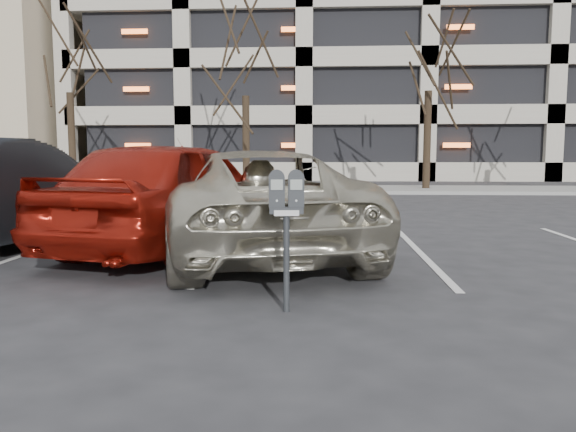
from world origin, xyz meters
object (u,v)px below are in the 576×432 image
object	(u,v)px
parking_meter	(286,206)
car_red	(176,194)
tree_b	(245,37)
tree_c	(430,28)
tree_a	(67,32)
suv_silver	(255,203)

from	to	relation	value
parking_meter	car_red	distance (m)	3.72
tree_b	tree_c	distance (m)	7.00
tree_a	suv_silver	world-z (taller)	tree_a
tree_a	tree_c	size ratio (longest dim) A/B	1.01
tree_a	car_red	size ratio (longest dim) A/B	1.76
parking_meter	car_red	size ratio (longest dim) A/B	0.26
suv_silver	tree_c	bearing A→B (deg)	-124.68
tree_a	tree_b	world-z (taller)	tree_a
tree_c	tree_a	bearing A→B (deg)	180.00
tree_b	car_red	distance (m)	14.76
suv_silver	tree_b	bearing A→B (deg)	-97.20
parking_meter	suv_silver	xyz separation A→B (m)	(-0.63, 2.88, -0.23)
tree_b	suv_silver	distance (m)	15.23
tree_b	car_red	bearing A→B (deg)	-86.56
tree_a	car_red	bearing A→B (deg)	-60.48
suv_silver	car_red	bearing A→B (deg)	-31.38
tree_b	suv_silver	size ratio (longest dim) A/B	1.43
tree_a	suv_silver	distance (m)	17.67
tree_b	suv_silver	xyz separation A→B (m)	(2.04, -14.18, -5.17)
tree_b	parking_meter	size ratio (longest dim) A/B	6.54
tree_a	suv_silver	bearing A→B (deg)	-57.48
tree_a	parking_meter	bearing A→B (deg)	-60.45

